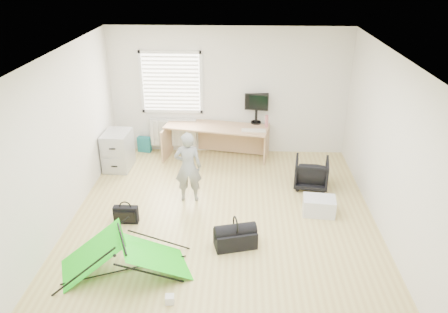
{
  "coord_description": "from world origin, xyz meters",
  "views": [
    {
      "loc": [
        0.28,
        -6.11,
        4.0
      ],
      "look_at": [
        0.0,
        0.4,
        0.95
      ],
      "focal_mm": 35.0,
      "sensor_mm": 36.0,
      "label": 1
    }
  ],
  "objects_px": {
    "monitor_left": "(256,112)",
    "thermos": "(267,121)",
    "office_chair": "(311,173)",
    "kite": "(124,255)",
    "monitor_right": "(256,113)",
    "laptop_bag": "(126,215)",
    "desk": "(217,142)",
    "filing_cabinet": "(118,150)",
    "storage_crate": "(319,206)",
    "person": "(188,167)",
    "duffel_bag": "(235,239)"
  },
  "relations": [
    {
      "from": "office_chair",
      "to": "laptop_bag",
      "type": "bearing_deg",
      "value": 31.85
    },
    {
      "from": "laptop_bag",
      "to": "thermos",
      "type": "bearing_deg",
      "value": 47.34
    },
    {
      "from": "filing_cabinet",
      "to": "monitor_right",
      "type": "bearing_deg",
      "value": 17.82
    },
    {
      "from": "office_chair",
      "to": "kite",
      "type": "bearing_deg",
      "value": 50.02
    },
    {
      "from": "office_chair",
      "to": "person",
      "type": "relative_size",
      "value": 0.48
    },
    {
      "from": "office_chair",
      "to": "kite",
      "type": "relative_size",
      "value": 0.36
    },
    {
      "from": "desk",
      "to": "office_chair",
      "type": "relative_size",
      "value": 3.46
    },
    {
      "from": "filing_cabinet",
      "to": "monitor_right",
      "type": "relative_size",
      "value": 1.58
    },
    {
      "from": "storage_crate",
      "to": "monitor_right",
      "type": "bearing_deg",
      "value": 113.53
    },
    {
      "from": "desk",
      "to": "kite",
      "type": "distance_m",
      "value": 3.87
    },
    {
      "from": "kite",
      "to": "thermos",
      "type": "bearing_deg",
      "value": 37.84
    },
    {
      "from": "kite",
      "to": "laptop_bag",
      "type": "bearing_deg",
      "value": 80.26
    },
    {
      "from": "laptop_bag",
      "to": "monitor_right",
      "type": "bearing_deg",
      "value": 52.24
    },
    {
      "from": "person",
      "to": "laptop_bag",
      "type": "relative_size",
      "value": 3.26
    },
    {
      "from": "person",
      "to": "kite",
      "type": "bearing_deg",
      "value": 68.07
    },
    {
      "from": "kite",
      "to": "storage_crate",
      "type": "bearing_deg",
      "value": 5.92
    },
    {
      "from": "office_chair",
      "to": "duffel_bag",
      "type": "bearing_deg",
      "value": 63.04
    },
    {
      "from": "monitor_left",
      "to": "person",
      "type": "height_order",
      "value": "person"
    },
    {
      "from": "monitor_left",
      "to": "thermos",
      "type": "bearing_deg",
      "value": -57.38
    },
    {
      "from": "office_chair",
      "to": "filing_cabinet",
      "type": "bearing_deg",
      "value": -0.69
    },
    {
      "from": "filing_cabinet",
      "to": "monitor_left",
      "type": "distance_m",
      "value": 2.96
    },
    {
      "from": "desk",
      "to": "monitor_right",
      "type": "distance_m",
      "value": 1.04
    },
    {
      "from": "desk",
      "to": "monitor_right",
      "type": "bearing_deg",
      "value": 24.58
    },
    {
      "from": "person",
      "to": "duffel_bag",
      "type": "xyz_separation_m",
      "value": [
        0.85,
        -1.34,
        -0.51
      ]
    },
    {
      "from": "desk",
      "to": "office_chair",
      "type": "distance_m",
      "value": 2.18
    },
    {
      "from": "desk",
      "to": "laptop_bag",
      "type": "relative_size",
      "value": 5.44
    },
    {
      "from": "monitor_right",
      "to": "laptop_bag",
      "type": "bearing_deg",
      "value": -116.72
    },
    {
      "from": "monitor_left",
      "to": "thermos",
      "type": "height_order",
      "value": "monitor_left"
    },
    {
      "from": "monitor_right",
      "to": "kite",
      "type": "height_order",
      "value": "monitor_right"
    },
    {
      "from": "storage_crate",
      "to": "office_chair",
      "type": "bearing_deg",
      "value": 90.53
    },
    {
      "from": "storage_crate",
      "to": "person",
      "type": "bearing_deg",
      "value": 170.52
    },
    {
      "from": "thermos",
      "to": "duffel_bag",
      "type": "relative_size",
      "value": 0.41
    },
    {
      "from": "kite",
      "to": "laptop_bag",
      "type": "height_order",
      "value": "kite"
    },
    {
      "from": "thermos",
      "to": "monitor_right",
      "type": "bearing_deg",
      "value": 135.05
    },
    {
      "from": "office_chair",
      "to": "laptop_bag",
      "type": "relative_size",
      "value": 1.57
    },
    {
      "from": "desk",
      "to": "office_chair",
      "type": "bearing_deg",
      "value": -22.22
    },
    {
      "from": "desk",
      "to": "laptop_bag",
      "type": "bearing_deg",
      "value": -107.07
    },
    {
      "from": "duffel_bag",
      "to": "desk",
      "type": "bearing_deg",
      "value": 83.56
    },
    {
      "from": "storage_crate",
      "to": "desk",
      "type": "bearing_deg",
      "value": 130.84
    },
    {
      "from": "thermos",
      "to": "laptop_bag",
      "type": "distance_m",
      "value": 3.53
    },
    {
      "from": "monitor_left",
      "to": "laptop_bag",
      "type": "height_order",
      "value": "monitor_left"
    },
    {
      "from": "desk",
      "to": "duffel_bag",
      "type": "distance_m",
      "value": 3.14
    },
    {
      "from": "filing_cabinet",
      "to": "duffel_bag",
      "type": "relative_size",
      "value": 1.26
    },
    {
      "from": "filing_cabinet",
      "to": "duffel_bag",
      "type": "xyz_separation_m",
      "value": [
        2.42,
        -2.55,
        -0.25
      ]
    },
    {
      "from": "monitor_left",
      "to": "office_chair",
      "type": "bearing_deg",
      "value": -61.44
    },
    {
      "from": "filing_cabinet",
      "to": "office_chair",
      "type": "xyz_separation_m",
      "value": [
        3.8,
        -0.63,
        -0.11
      ]
    },
    {
      "from": "desk",
      "to": "filing_cabinet",
      "type": "relative_size",
      "value": 2.76
    },
    {
      "from": "laptop_bag",
      "to": "filing_cabinet",
      "type": "bearing_deg",
      "value": 108.12
    },
    {
      "from": "laptop_bag",
      "to": "storage_crate",
      "type": "bearing_deg",
      "value": 7.63
    },
    {
      "from": "desk",
      "to": "person",
      "type": "bearing_deg",
      "value": -91.93
    }
  ]
}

